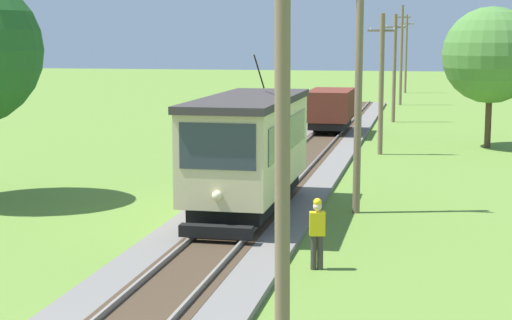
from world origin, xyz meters
The scene contains 11 objects.
red_tram centered at (0.00, 14.39, 2.19)m, with size 2.60×8.54×4.79m.
freight_car centered at (0.00, 36.94, 1.56)m, with size 2.40×5.20×2.31m.
utility_pole_foreground centered at (3.28, 1.59, 4.02)m, with size 1.40×0.41×7.86m.
utility_pole_near_tram centered at (3.28, 15.79, 4.17)m, with size 1.40×0.46×8.16m.
utility_pole_mid centered at (3.28, 29.35, 3.48)m, with size 1.40×0.46×6.77m.
utility_pole_far centered at (3.28, 45.15, 3.67)m, with size 1.40×0.24×7.15m.
utility_pole_distant centered at (3.28, 59.48, 4.23)m, with size 1.40×0.27×8.27m.
utility_pole_horizon centered at (3.28, 74.98, 4.05)m, with size 1.40×0.25×7.91m.
gravel_pile centered at (-5.07, 39.44, 0.42)m, with size 3.02×3.02×0.84m, color gray.
track_worker centered at (2.90, 8.85, 0.98)m, with size 0.42×0.31×1.78m.
tree_right_near centered at (8.57, 33.06, 4.74)m, with size 4.90×4.90×7.19m.
Camera 1 is at (5.40, -10.68, 5.65)m, focal length 57.92 mm.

